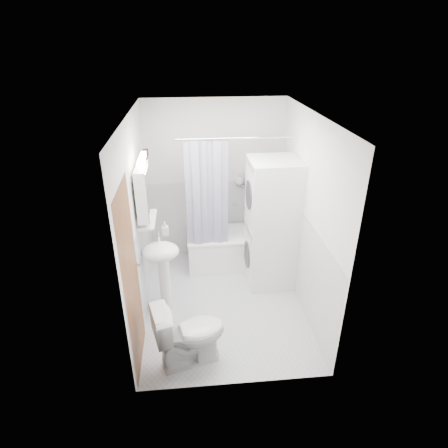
{
  "coord_description": "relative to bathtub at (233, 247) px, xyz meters",
  "views": [
    {
      "loc": [
        -0.38,
        -3.91,
        3.13
      ],
      "look_at": [
        0.02,
        0.15,
        1.07
      ],
      "focal_mm": 30.0,
      "sensor_mm": 36.0,
      "label": 1
    }
  ],
  "objects": [
    {
      "name": "shelf_bottle",
      "position": [
        -1.12,
        -0.97,
        0.96
      ],
      "size": [
        0.07,
        0.18,
        0.07
      ],
      "primitive_type": "imported",
      "color": "gray",
      "rests_on": "shelf"
    },
    {
      "name": "shelf",
      "position": [
        -1.12,
        -0.82,
        0.91
      ],
      "size": [
        0.18,
        0.54,
        0.02
      ],
      "primitive_type": "cube",
      "color": "silver",
      "rests_on": "room_walls"
    },
    {
      "name": "towel",
      "position": [
        -1.17,
        -0.18,
        1.15
      ],
      "size": [
        0.07,
        0.34,
        0.83
      ],
      "color": "maroon",
      "rests_on": "room_walls"
    },
    {
      "name": "shower_caddy",
      "position": [
        0.25,
        0.32,
        0.86
      ],
      "size": [
        0.22,
        0.06,
        0.02
      ],
      "primitive_type": "cube",
      "color": "silver",
      "rests_on": "room_walls"
    },
    {
      "name": "washer_dryer",
      "position": [
        0.44,
        -0.47,
        0.6
      ],
      "size": [
        0.65,
        0.64,
        1.77
      ],
      "rotation": [
        0.0,
        0.0,
        0.02
      ],
      "color": "white",
      "rests_on": "ground"
    },
    {
      "name": "sink",
      "position": [
        -0.99,
        -0.98,
        0.42
      ],
      "size": [
        0.44,
        0.37,
        1.04
      ],
      "color": "white",
      "rests_on": "ground"
    },
    {
      "name": "floor",
      "position": [
        -0.23,
        -0.92,
        -0.29
      ],
      "size": [
        2.6,
        2.6,
        0.0
      ],
      "primitive_type": "plane",
      "color": "#B4B5B9",
      "rests_on": "ground"
    },
    {
      "name": "soap_pump",
      "position": [
        -0.94,
        -0.67,
        0.66
      ],
      "size": [
        0.08,
        0.17,
        0.08
      ],
      "primitive_type": "imported",
      "color": "gray",
      "rests_on": "sink"
    },
    {
      "name": "tub_spout",
      "position": [
        0.2,
        0.33,
        0.56
      ],
      "size": [
        0.04,
        0.12,
        0.04
      ],
      "primitive_type": "cylinder",
      "rotation": [
        1.57,
        0.0,
        0.0
      ],
      "color": "silver",
      "rests_on": "room_walls"
    },
    {
      "name": "shelf_cup",
      "position": [
        -1.12,
        -0.7,
        0.98
      ],
      "size": [
        0.1,
        0.09,
        0.1
      ],
      "primitive_type": "imported",
      "color": "gray",
      "rests_on": "shelf"
    },
    {
      "name": "shower_curtain",
      "position": [
        -0.4,
        -0.26,
        0.96
      ],
      "size": [
        0.55,
        0.02,
        1.45
      ],
      "color": "#15194A",
      "rests_on": "curtain_rod"
    },
    {
      "name": "bathtub",
      "position": [
        0.0,
        0.0,
        0.0
      ],
      "size": [
        1.37,
        0.65,
        0.52
      ],
      "color": "white",
      "rests_on": "ground"
    },
    {
      "name": "toilet",
      "position": [
        -0.68,
        -1.86,
        0.08
      ],
      "size": [
        0.83,
        0.6,
        0.73
      ],
      "primitive_type": "imported",
      "rotation": [
        0.0,
        0.0,
        1.84
      ],
      "color": "white",
      "rests_on": "ground"
    },
    {
      "name": "door",
      "position": [
        -1.18,
        -1.47,
        0.71
      ],
      "size": [
        0.05,
        2.0,
        2.0
      ],
      "color": "brown",
      "rests_on": "ground"
    },
    {
      "name": "shampoo_b",
      "position": [
        0.24,
        0.32,
        0.91
      ],
      "size": [
        0.08,
        0.21,
        0.08
      ],
      "primitive_type": "imported",
      "color": "#292698",
      "rests_on": "shower_caddy"
    },
    {
      "name": "wainscot",
      "position": [
        -0.23,
        -0.63,
        0.31
      ],
      "size": [
        1.98,
        2.58,
        2.58
      ],
      "color": "silver",
      "rests_on": "ground"
    },
    {
      "name": "medicine_cabinet",
      "position": [
        -1.14,
        -0.82,
        1.28
      ],
      "size": [
        0.13,
        0.5,
        0.71
      ],
      "color": "white",
      "rests_on": "room_walls"
    },
    {
      "name": "shampoo_a",
      "position": [
        0.12,
        0.32,
        0.94
      ],
      "size": [
        0.13,
        0.17,
        0.13
      ],
      "primitive_type": "imported",
      "color": "gray",
      "rests_on": "shower_caddy"
    },
    {
      "name": "room_walls",
      "position": [
        -0.23,
        -0.92,
        1.2
      ],
      "size": [
        2.6,
        2.6,
        2.6
      ],
      "color": "white",
      "rests_on": "ground"
    },
    {
      "name": "curtain_rod",
      "position": [
        0.0,
        -0.26,
        1.71
      ],
      "size": [
        1.55,
        0.02,
        0.02
      ],
      "primitive_type": "cylinder",
      "rotation": [
        0.0,
        1.57,
        0.0
      ],
      "color": "silver",
      "rests_on": "room_walls"
    }
  ]
}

